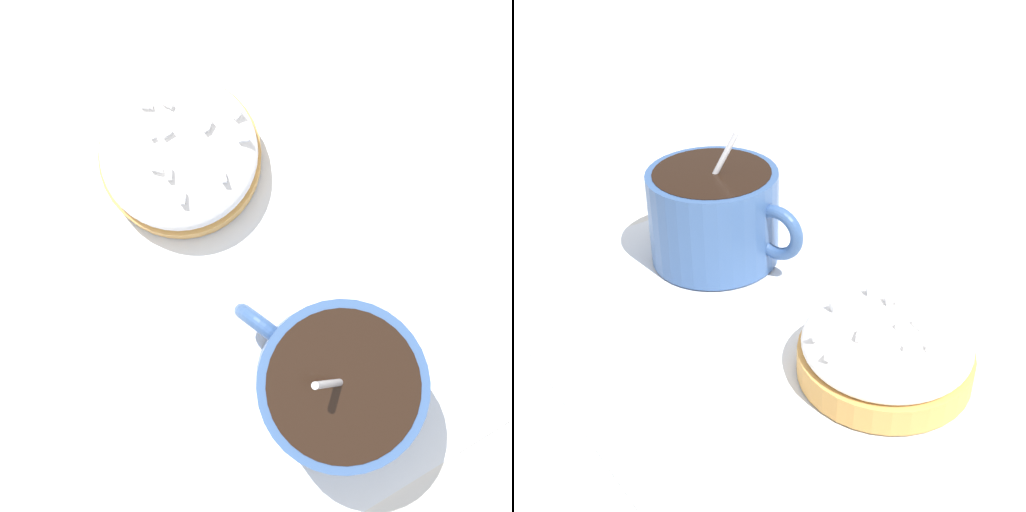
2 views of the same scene
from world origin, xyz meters
TOP-DOWN VIEW (x-y plane):
  - ground_plane at (0.00, 0.00)m, footprint 3.00×3.00m
  - paper_napkin at (0.00, 0.00)m, footprint 0.35×0.34m
  - coffee_cup at (-0.08, 0.01)m, footprint 0.12×0.09m
  - frosted_pastry at (0.08, -0.00)m, footprint 0.10×0.10m

SIDE VIEW (x-z plane):
  - ground_plane at x=0.00m, z-range 0.00..0.00m
  - paper_napkin at x=0.00m, z-range 0.00..0.00m
  - frosted_pastry at x=0.08m, z-range 0.00..0.04m
  - coffee_cup at x=-0.08m, z-range -0.01..0.09m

